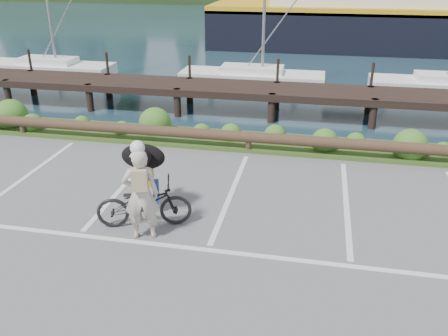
% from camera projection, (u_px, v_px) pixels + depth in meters
% --- Properties ---
extents(ground, '(72.00, 72.00, 0.00)m').
position_uv_depth(ground, '(213.00, 239.00, 9.21)').
color(ground, '#595A5C').
extents(vegetation_strip, '(34.00, 1.60, 0.10)m').
position_uv_depth(vegetation_strip, '(252.00, 142.00, 13.94)').
color(vegetation_strip, '#3D5B21').
rests_on(vegetation_strip, ground).
extents(log_rail, '(32.00, 0.30, 0.60)m').
position_uv_depth(log_rail, '(248.00, 152.00, 13.33)').
color(log_rail, '#443021').
rests_on(log_rail, ground).
extents(bicycle, '(2.01, 1.19, 1.00)m').
position_uv_depth(bicycle, '(144.00, 203.00, 9.49)').
color(bicycle, black).
rests_on(bicycle, ground).
extents(cyclist, '(0.78, 0.62, 1.85)m').
position_uv_depth(cyclist, '(141.00, 194.00, 8.91)').
color(cyclist, beige).
rests_on(cyclist, ground).
extents(dog, '(0.71, 1.02, 0.54)m').
position_uv_depth(dog, '(143.00, 156.00, 9.73)').
color(dog, black).
rests_on(dog, bicycle).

